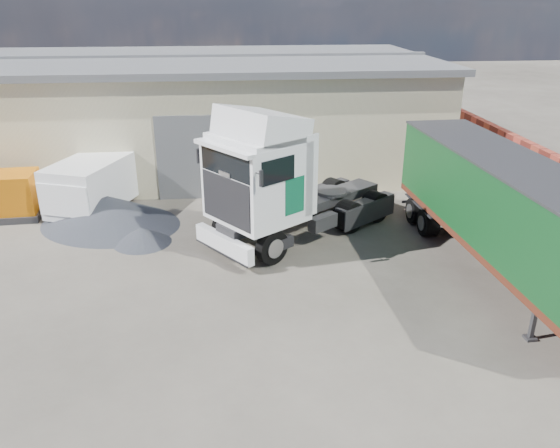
{
  "coord_description": "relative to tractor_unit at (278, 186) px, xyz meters",
  "views": [
    {
      "loc": [
        -1.04,
        -12.53,
        8.13
      ],
      "look_at": [
        0.51,
        3.0,
        1.57
      ],
      "focal_mm": 35.0,
      "sensor_mm": 36.0,
      "label": 1
    }
  ],
  "objects": [
    {
      "name": "orange_skip",
      "position": [
        -10.54,
        3.3,
        -1.28
      ],
      "size": [
        2.97,
        1.96,
        1.8
      ],
      "rotation": [
        0.0,
        0.0,
        0.06
      ],
      "color": "#2D2D30",
      "rests_on": "ground"
    },
    {
      "name": "panel_van",
      "position": [
        -6.96,
        4.05,
        -0.96
      ],
      "size": [
        3.79,
        5.64,
        2.14
      ],
      "rotation": [
        0.0,
        0.0,
        -0.35
      ],
      "color": "black",
      "rests_on": "ground"
    },
    {
      "name": "warehouse",
      "position": [
        -6.65,
        10.8,
        0.6
      ],
      "size": [
        30.6,
        12.6,
        5.42
      ],
      "color": "beige",
      "rests_on": "ground"
    },
    {
      "name": "box_trailer",
      "position": [
        6.54,
        -3.04,
        0.19
      ],
      "size": [
        2.78,
        11.23,
        3.71
      ],
      "rotation": [
        0.0,
        0.0,
        0.04
      ],
      "color": "#2D2D30",
      "rests_on": "ground"
    },
    {
      "name": "gravel_heap",
      "position": [
        -6.33,
        2.23,
        -1.54
      ],
      "size": [
        7.21,
        7.21,
        1.14
      ],
      "rotation": [
        0.0,
        0.0,
        -0.4
      ],
      "color": "black",
      "rests_on": "ground"
    },
    {
      "name": "ground",
      "position": [
        -0.65,
        -5.19,
        -2.07
      ],
      "size": [
        120.0,
        120.0,
        0.0
      ],
      "primitive_type": "plane",
      "color": "#27251F",
      "rests_on": "ground"
    },
    {
      "name": "tractor_unit",
      "position": [
        0.0,
        0.0,
        0.0
      ],
      "size": [
        7.42,
        6.49,
        4.92
      ],
      "rotation": [
        0.0,
        0.0,
        -0.94
      ],
      "color": "black",
      "rests_on": "ground"
    },
    {
      "name": "brick_boundary_wall",
      "position": [
        10.85,
        0.81,
        -0.82
      ],
      "size": [
        0.35,
        26.0,
        2.5
      ],
      "primitive_type": "cube",
      "color": "maroon",
      "rests_on": "ground"
    }
  ]
}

